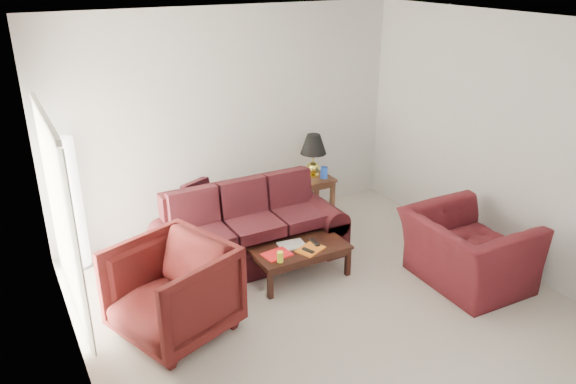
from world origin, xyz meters
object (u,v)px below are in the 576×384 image
at_px(armchair_left, 172,291).
at_px(coffee_table, 300,262).
at_px(armchair_right, 467,250).
at_px(end_table, 312,195).
at_px(sofa, 251,227).
at_px(floor_lamp, 73,204).

height_order(armchair_left, coffee_table, armchair_left).
bearing_deg(armchair_left, armchair_right, 57.15).
bearing_deg(armchair_right, end_table, 14.55).
relative_size(sofa, floor_lamp, 1.39).
xyz_separation_m(armchair_left, coffee_table, (1.65, 0.32, -0.29)).
bearing_deg(floor_lamp, sofa, -25.75).
xyz_separation_m(end_table, armchair_right, (0.58, -2.51, 0.13)).
distance_m(end_table, floor_lamp, 3.34).
xyz_separation_m(end_table, armchair_left, (-2.70, -1.80, 0.19)).
distance_m(end_table, armchair_right, 2.58).
bearing_deg(armchair_left, end_table, 103.07).
height_order(sofa, armchair_left, armchair_left).
xyz_separation_m(end_table, floor_lamp, (-3.30, 0.05, 0.55)).
bearing_deg(end_table, floor_lamp, 179.13).
distance_m(sofa, armchair_left, 1.61).
bearing_deg(armchair_right, sofa, 51.75).
relative_size(armchair_left, armchair_right, 0.82).
bearing_deg(floor_lamp, armchair_left, -72.16).
relative_size(armchair_left, coffee_table, 0.94).
relative_size(end_table, armchair_right, 0.45).
height_order(armchair_left, armchair_right, armchair_left).
relative_size(sofa, armchair_right, 1.80).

